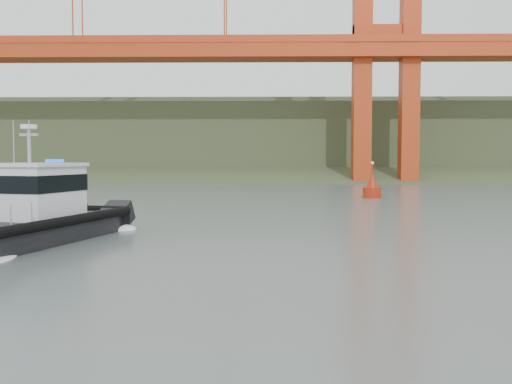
# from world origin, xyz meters

# --- Properties ---
(ground) EXTENTS (400.00, 400.00, 0.00)m
(ground) POSITION_xyz_m (0.00, 0.00, 0.00)
(ground) COLOR #485651
(ground) RESTS_ON ground
(headlands) EXTENTS (500.00, 105.36, 27.12)m
(headlands) POSITION_xyz_m (0.00, 125.50, 7.05)
(headlands) COLOR #324226
(headlands) RESTS_ON ground
(patrol_boat) EXTENTS (7.66, 13.37, 6.13)m
(patrol_boat) POSITION_xyz_m (-10.09, 6.30, 1.53)
(patrol_boat) COLOR black
(patrol_boat) RESTS_ON ground
(nav_buoy) EXTENTS (1.97, 1.97, 4.11)m
(nav_buoy) POSITION_xyz_m (13.26, 39.09, 1.08)
(nav_buoy) COLOR #A3220B
(nav_buoy) RESTS_ON ground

